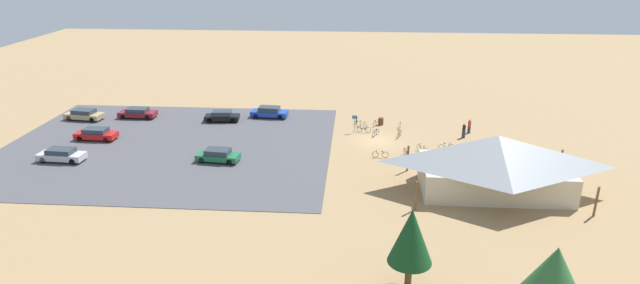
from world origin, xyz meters
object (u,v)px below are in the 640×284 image
object	(u,v)px
bike_pavilion	(496,161)
car_black_second_row	(222,116)
bicycle_red_front_row	(399,135)
pine_mideast	(411,236)
bicycle_black_yard_right	(364,130)
bicycle_purple_trailside	(406,153)
bicycle_green_near_porch	(356,120)
bicycle_white_yard_front	(362,125)
car_maroon_mid_lot	(138,113)
car_red_near_entry	(96,134)
car_tan_end_stall	(84,114)
car_green_inner_stall	(218,155)
bicycle_silver_edge_south	(446,147)
lot_sign	(354,121)
bicycle_blue_lone_east	(376,133)
visitor_near_lot	(469,126)
bicycle_silver_edge_north	(400,126)
bicycle_yellow_yard_left	(380,154)
bicycle_red_by_bin	(377,123)
visitor_crossing_yard	(464,130)
car_blue_back_corner	(269,112)
car_silver_far_end	(61,155)
pine_center	(554,277)
trash_bin	(381,121)
bicycle_orange_back_row	(430,155)
bicycle_teal_near_sign	(422,149)

from	to	relation	value
bike_pavilion	car_black_second_row	world-z (taller)	bike_pavilion
bike_pavilion	bicycle_red_front_row	size ratio (longest dim) A/B	9.30
pine_mideast	bicycle_black_yard_right	world-z (taller)	pine_mideast
pine_mideast	bicycle_purple_trailside	xyz separation A→B (m)	(-1.73, -23.06, -3.53)
bicycle_green_near_porch	bicycle_white_yard_front	bearing A→B (deg)	110.06
car_maroon_mid_lot	car_red_near_entry	bearing A→B (deg)	79.57
car_tan_end_stall	car_red_near_entry	size ratio (longest dim) A/B	1.05
car_black_second_row	car_green_inner_stall	distance (m)	13.31
car_black_second_row	pine_mideast	bearing A→B (deg)	121.62
bicycle_silver_edge_south	lot_sign	bearing A→B (deg)	-27.06
pine_mideast	bicycle_blue_lone_east	bearing A→B (deg)	-87.44
visitor_near_lot	bike_pavilion	bearing A→B (deg)	86.68
lot_sign	bicycle_black_yard_right	bearing A→B (deg)	-176.32
visitor_near_lot	bicycle_green_near_porch	bearing A→B (deg)	-11.97
bike_pavilion	bicycle_silver_edge_south	distance (m)	10.72
bicycle_white_yard_front	bicycle_silver_edge_north	size ratio (longest dim) A/B	0.76
bicycle_yellow_yard_left	car_red_near_entry	world-z (taller)	car_red_near_entry
bicycle_purple_trailside	bicycle_red_by_bin	xyz separation A→B (m)	(2.73, -9.99, 0.01)
bicycle_green_near_porch	visitor_crossing_yard	xyz separation A→B (m)	(-12.38, 4.53, 0.55)
bicycle_silver_edge_south	bicycle_blue_lone_east	size ratio (longest dim) A/B	1.12
pine_mideast	bicycle_silver_edge_south	world-z (taller)	pine_mideast
pine_mideast	bicycle_black_yard_right	xyz separation A→B (m)	(2.67, -30.38, -3.53)
bicycle_blue_lone_east	car_red_near_entry	distance (m)	32.11
lot_sign	bicycle_silver_edge_north	world-z (taller)	lot_sign
lot_sign	bicycle_silver_edge_south	size ratio (longest dim) A/B	1.27
bicycle_silver_edge_south	bicycle_blue_lone_east	distance (m)	8.53
bicycle_white_yard_front	bicycle_black_yard_right	distance (m)	1.75
pine_mideast	bicycle_green_near_porch	distance (m)	34.26
bicycle_red_by_bin	car_green_inner_stall	size ratio (longest dim) A/B	0.32
car_blue_back_corner	car_silver_far_end	bearing A→B (deg)	40.43
bicycle_purple_trailside	bike_pavilion	bearing A→B (deg)	131.94
lot_sign	car_red_near_entry	bearing A→B (deg)	9.01
pine_center	car_green_inner_stall	xyz separation A→B (m)	(24.86, -24.62, -3.59)
lot_sign	bicycle_black_yard_right	size ratio (longest dim) A/B	1.29
bicycle_purple_trailside	car_tan_end_stall	bearing A→B (deg)	-13.52
trash_bin	bicycle_blue_lone_east	distance (m)	4.22
bicycle_white_yard_front	car_silver_far_end	distance (m)	33.46
pine_mideast	bicycle_black_yard_right	bearing A→B (deg)	-84.97
car_black_second_row	visitor_near_lot	world-z (taller)	visitor_near_lot
pine_mideast	bicycle_orange_back_row	size ratio (longest dim) A/B	3.68
pine_center	bicycle_blue_lone_east	distance (m)	34.88
car_red_near_entry	bicycle_purple_trailside	bearing A→B (deg)	175.77
car_tan_end_stall	bicycle_silver_edge_south	bearing A→B (deg)	170.46
bicycle_teal_near_sign	visitor_near_lot	bearing A→B (deg)	-132.98
car_maroon_mid_lot	visitor_crossing_yard	distance (m)	40.77
bicycle_silver_edge_north	car_black_second_row	world-z (taller)	car_black_second_row
bicycle_blue_lone_east	bicycle_red_by_bin	distance (m)	3.82
bicycle_silver_edge_south	bicycle_teal_near_sign	distance (m)	2.74
visitor_near_lot	bicycle_black_yard_right	bearing A→B (deg)	3.16
car_blue_back_corner	bicycle_yellow_yard_left	bearing A→B (deg)	137.24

